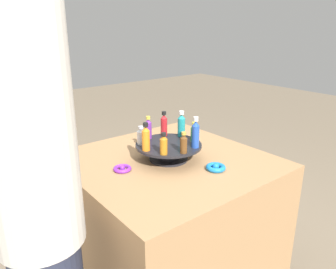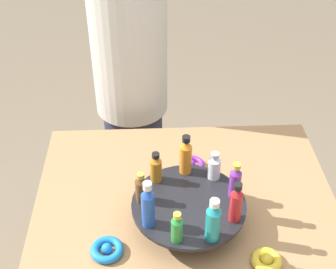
{
  "view_description": "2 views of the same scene",
  "coord_description": "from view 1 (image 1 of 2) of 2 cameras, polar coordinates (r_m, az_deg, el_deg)",
  "views": [
    {
      "loc": [
        1.2,
        -0.95,
        1.44
      ],
      "look_at": [
        0.0,
        -0.0,
        0.92
      ],
      "focal_mm": 35.0,
      "sensor_mm": 36.0,
      "label": 1
    },
    {
      "loc": [
        0.1,
        0.93,
        1.85
      ],
      "look_at": [
        0.05,
        -0.2,
        0.97
      ],
      "focal_mm": 50.0,
      "sensor_mm": 36.0,
      "label": 2
    }
  ],
  "objects": [
    {
      "name": "person_figure",
      "position": [
        1.19,
        -21.85,
        -10.86
      ],
      "size": [
        0.3,
        0.3,
        1.74
      ],
      "rotation": [
        0.0,
        0.0,
        1.82
      ],
      "color": "#282D42",
      "rests_on": "ground_plane"
    },
    {
      "name": "bottle_amber",
      "position": [
        1.49,
        -0.76,
        -1.75
      ],
      "size": [
        0.04,
        0.04,
        0.1
      ],
      "color": "#AD6B19",
      "rests_on": "display_stand"
    },
    {
      "name": "party_table",
      "position": [
        1.86,
        0.1,
        -15.58
      ],
      "size": [
        0.94,
        0.94,
        0.79
      ],
      "color": "#9E754C",
      "rests_on": "ground_plane"
    },
    {
      "name": "display_stand",
      "position": [
        1.64,
        0.11,
        -2.57
      ],
      "size": [
        0.33,
        0.33,
        0.08
      ],
      "color": "black",
      "rests_on": "party_table"
    },
    {
      "name": "bottle_orange",
      "position": [
        1.53,
        -3.78,
        -0.62
      ],
      "size": [
        0.04,
        0.04,
        0.14
      ],
      "color": "orange",
      "rests_on": "display_stand"
    },
    {
      "name": "bottle_purple",
      "position": [
        1.7,
        -3.44,
        1.1
      ],
      "size": [
        0.03,
        0.03,
        0.12
      ],
      "color": "#702D93",
      "rests_on": "display_stand"
    },
    {
      "name": "ribbon_bow_blue",
      "position": [
        1.57,
        8.32,
        -5.68
      ],
      "size": [
        0.09,
        0.09,
        0.03
      ],
      "color": "blue",
      "rests_on": "party_table"
    },
    {
      "name": "bottle_green",
      "position": [
        1.67,
        4.51,
        0.39
      ],
      "size": [
        0.03,
        0.03,
        0.1
      ],
      "color": "#288438",
      "rests_on": "display_stand"
    },
    {
      "name": "ribbon_bow_gold",
      "position": [
        1.9,
        -0.05,
        -0.98
      ],
      "size": [
        0.08,
        0.08,
        0.03
      ],
      "color": "gold",
      "rests_on": "party_table"
    },
    {
      "name": "bottle_blue",
      "position": [
        1.57,
        4.81,
        0.17
      ],
      "size": [
        0.04,
        0.04,
        0.15
      ],
      "color": "#234CAD",
      "rests_on": "display_stand"
    },
    {
      "name": "bottle_brown",
      "position": [
        1.51,
        2.74,
        -1.55
      ],
      "size": [
        0.03,
        0.03,
        0.1
      ],
      "color": "brown",
      "rests_on": "display_stand"
    },
    {
      "name": "bottle_clear",
      "position": [
        1.63,
        -4.72,
        -0.25
      ],
      "size": [
        0.04,
        0.04,
        0.09
      ],
      "color": "silver",
      "rests_on": "display_stand"
    },
    {
      "name": "bottle_red",
      "position": [
        1.74,
        -0.71,
        1.76
      ],
      "size": [
        0.04,
        0.04,
        0.13
      ],
      "color": "#B21E23",
      "rests_on": "display_stand"
    },
    {
      "name": "ribbon_bow_purple",
      "position": [
        1.56,
        -7.95,
        -5.9
      ],
      "size": [
        0.09,
        0.09,
        0.03
      ],
      "color": "purple",
      "rests_on": "party_table"
    },
    {
      "name": "bottle_teal",
      "position": [
        1.73,
        2.35,
        1.71
      ],
      "size": [
        0.04,
        0.04,
        0.14
      ],
      "color": "teal",
      "rests_on": "display_stand"
    }
  ]
}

